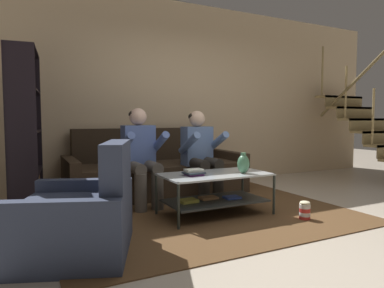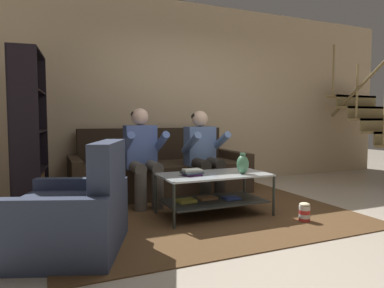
% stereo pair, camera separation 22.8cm
% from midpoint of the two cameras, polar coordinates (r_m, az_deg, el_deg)
% --- Properties ---
extents(ground, '(16.80, 16.80, 0.00)m').
position_cam_midpoint_polar(ground, '(3.58, 11.74, -12.92)').
color(ground, '#C0B19C').
extents(back_partition, '(8.40, 0.12, 2.90)m').
position_cam_midpoint_polar(back_partition, '(5.58, -4.06, 8.29)').
color(back_partition, '#CFB38C').
rests_on(back_partition, ground).
extents(staircase_run, '(0.99, 1.85, 2.41)m').
position_cam_midpoint_polar(staircase_run, '(6.61, 27.47, 2.14)').
color(staircase_run, '#A18854').
rests_on(staircase_run, ground).
extents(couch, '(2.43, 1.00, 0.91)m').
position_cam_midpoint_polar(couch, '(4.88, -7.39, -4.77)').
color(couch, '#35281B').
rests_on(couch, ground).
extents(person_seated_left, '(0.50, 0.58, 1.18)m').
position_cam_midpoint_polar(person_seated_left, '(4.15, -10.03, -1.43)').
color(person_seated_left, '#585149').
rests_on(person_seated_left, ground).
extents(person_seated_right, '(0.50, 0.58, 1.16)m').
position_cam_midpoint_polar(person_seated_right, '(4.45, 0.03, -1.13)').
color(person_seated_right, '#2D2822').
rests_on(person_seated_right, ground).
extents(coffee_table, '(1.17, 0.62, 0.46)m').
position_cam_midpoint_polar(coffee_table, '(3.75, 2.00, -7.30)').
color(coffee_table, silver).
rests_on(coffee_table, ground).
extents(area_rug, '(3.17, 3.27, 0.01)m').
position_cam_midpoint_polar(area_rug, '(4.24, -2.56, -10.04)').
color(area_rug, brown).
rests_on(area_rug, ground).
extents(vase, '(0.13, 0.13, 0.23)m').
position_cam_midpoint_polar(vase, '(3.75, 6.84, -3.27)').
color(vase, '#477C58').
rests_on(vase, coffee_table).
extents(book_stack, '(0.22, 0.19, 0.07)m').
position_cam_midpoint_polar(book_stack, '(3.60, -1.51, -4.74)').
color(book_stack, purple).
rests_on(book_stack, coffee_table).
extents(bookshelf, '(0.38, 0.90, 1.82)m').
position_cam_midpoint_polar(bookshelf, '(4.31, -27.85, -1.05)').
color(bookshelf, black).
rests_on(bookshelf, ground).
extents(armchair, '(1.08, 1.14, 0.87)m').
position_cam_midpoint_polar(armchair, '(2.87, -20.38, -11.59)').
color(armchair, '#2F374D').
rests_on(armchair, ground).
extents(popcorn_tub, '(0.11, 0.11, 0.20)m').
position_cam_midpoint_polar(popcorn_tub, '(3.76, 16.62, -10.57)').
color(popcorn_tub, red).
rests_on(popcorn_tub, ground).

